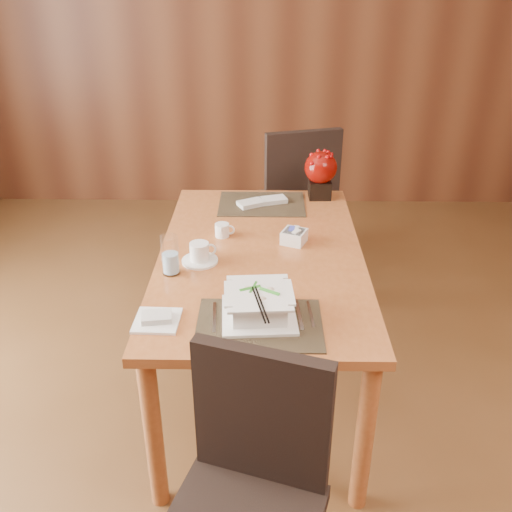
{
  "coord_description": "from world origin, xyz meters",
  "views": [
    {
      "loc": [
        0.01,
        -1.63,
        1.93
      ],
      "look_at": [
        -0.02,
        0.35,
        0.87
      ],
      "focal_mm": 40.0,
      "sensor_mm": 36.0,
      "label": 1
    }
  ],
  "objects_px": {
    "water_glass": "(170,255)",
    "far_chair": "(295,196)",
    "berry_decor": "(321,172)",
    "near_chair": "(249,487)",
    "bread_plate": "(157,321)",
    "soup_setting": "(259,305)",
    "creamer_jug": "(222,230)",
    "coffee_cup": "(200,254)",
    "dining_table": "(261,272)",
    "sugar_caddy": "(294,237)"
  },
  "relations": [
    {
      "from": "sugar_caddy",
      "to": "bread_plate",
      "type": "bearing_deg",
      "value": -129.02
    },
    {
      "from": "soup_setting",
      "to": "near_chair",
      "type": "relative_size",
      "value": 0.3
    },
    {
      "from": "dining_table",
      "to": "far_chair",
      "type": "distance_m",
      "value": 1.11
    },
    {
      "from": "coffee_cup",
      "to": "sugar_caddy",
      "type": "height_order",
      "value": "coffee_cup"
    },
    {
      "from": "dining_table",
      "to": "water_glass",
      "type": "height_order",
      "value": "water_glass"
    },
    {
      "from": "water_glass",
      "to": "berry_decor",
      "type": "height_order",
      "value": "berry_decor"
    },
    {
      "from": "water_glass",
      "to": "far_chair",
      "type": "height_order",
      "value": "far_chair"
    },
    {
      "from": "sugar_caddy",
      "to": "bread_plate",
      "type": "relative_size",
      "value": 0.63
    },
    {
      "from": "coffee_cup",
      "to": "bread_plate",
      "type": "relative_size",
      "value": 0.97
    },
    {
      "from": "near_chair",
      "to": "berry_decor",
      "type": "bearing_deg",
      "value": 96.54
    },
    {
      "from": "water_glass",
      "to": "bread_plate",
      "type": "xyz_separation_m",
      "value": [
        0.0,
        -0.35,
        -0.08
      ]
    },
    {
      "from": "creamer_jug",
      "to": "soup_setting",
      "type": "bearing_deg",
      "value": -72.55
    },
    {
      "from": "berry_decor",
      "to": "creamer_jug",
      "type": "bearing_deg",
      "value": -135.48
    },
    {
      "from": "near_chair",
      "to": "soup_setting",
      "type": "bearing_deg",
      "value": 105.46
    },
    {
      "from": "sugar_caddy",
      "to": "creamer_jug",
      "type": "bearing_deg",
      "value": 169.43
    },
    {
      "from": "creamer_jug",
      "to": "near_chair",
      "type": "height_order",
      "value": "near_chair"
    },
    {
      "from": "soup_setting",
      "to": "creamer_jug",
      "type": "relative_size",
      "value": 3.31
    },
    {
      "from": "berry_decor",
      "to": "far_chair",
      "type": "xyz_separation_m",
      "value": [
        -0.11,
        0.43,
        -0.32
      ]
    },
    {
      "from": "berry_decor",
      "to": "bread_plate",
      "type": "relative_size",
      "value": 1.59
    },
    {
      "from": "dining_table",
      "to": "coffee_cup",
      "type": "bearing_deg",
      "value": -162.54
    },
    {
      "from": "dining_table",
      "to": "near_chair",
      "type": "distance_m",
      "value": 1.07
    },
    {
      "from": "soup_setting",
      "to": "far_chair",
      "type": "height_order",
      "value": "far_chair"
    },
    {
      "from": "creamer_jug",
      "to": "sugar_caddy",
      "type": "relative_size",
      "value": 0.85
    },
    {
      "from": "far_chair",
      "to": "dining_table",
      "type": "bearing_deg",
      "value": 63.73
    },
    {
      "from": "coffee_cup",
      "to": "berry_decor",
      "type": "height_order",
      "value": "berry_decor"
    },
    {
      "from": "sugar_caddy",
      "to": "far_chair",
      "type": "distance_m",
      "value": 1.0
    },
    {
      "from": "far_chair",
      "to": "water_glass",
      "type": "bearing_deg",
      "value": 50.01
    },
    {
      "from": "water_glass",
      "to": "berry_decor",
      "type": "relative_size",
      "value": 0.66
    },
    {
      "from": "berry_decor",
      "to": "sugar_caddy",
      "type": "bearing_deg",
      "value": -106.35
    },
    {
      "from": "sugar_caddy",
      "to": "near_chair",
      "type": "distance_m",
      "value": 1.21
    },
    {
      "from": "creamer_jug",
      "to": "coffee_cup",
      "type": "bearing_deg",
      "value": -105.01
    },
    {
      "from": "water_glass",
      "to": "far_chair",
      "type": "bearing_deg",
      "value": 65.58
    },
    {
      "from": "water_glass",
      "to": "sugar_caddy",
      "type": "xyz_separation_m",
      "value": [
        0.52,
        0.29,
        -0.05
      ]
    },
    {
      "from": "bread_plate",
      "to": "berry_decor",
      "type": "bearing_deg",
      "value": 60.22
    },
    {
      "from": "berry_decor",
      "to": "bread_plate",
      "type": "height_order",
      "value": "berry_decor"
    },
    {
      "from": "sugar_caddy",
      "to": "water_glass",
      "type": "bearing_deg",
      "value": -151.06
    },
    {
      "from": "water_glass",
      "to": "far_chair",
      "type": "relative_size",
      "value": 0.16
    },
    {
      "from": "coffee_cup",
      "to": "far_chair",
      "type": "distance_m",
      "value": 1.28
    },
    {
      "from": "sugar_caddy",
      "to": "berry_decor",
      "type": "xyz_separation_m",
      "value": [
        0.16,
        0.55,
        0.12
      ]
    },
    {
      "from": "sugar_caddy",
      "to": "bread_plate",
      "type": "height_order",
      "value": "sugar_caddy"
    },
    {
      "from": "far_chair",
      "to": "near_chair",
      "type": "bearing_deg",
      "value": 68.36
    },
    {
      "from": "soup_setting",
      "to": "coffee_cup",
      "type": "distance_m",
      "value": 0.49
    },
    {
      "from": "water_glass",
      "to": "coffee_cup",
      "type": "bearing_deg",
      "value": 42.35
    },
    {
      "from": "water_glass",
      "to": "sugar_caddy",
      "type": "height_order",
      "value": "water_glass"
    },
    {
      "from": "bread_plate",
      "to": "far_chair",
      "type": "bearing_deg",
      "value": 70.47
    },
    {
      "from": "water_glass",
      "to": "far_chair",
      "type": "distance_m",
      "value": 1.41
    },
    {
      "from": "bread_plate",
      "to": "far_chair",
      "type": "height_order",
      "value": "far_chair"
    },
    {
      "from": "coffee_cup",
      "to": "water_glass",
      "type": "xyz_separation_m",
      "value": [
        -0.11,
        -0.1,
        0.05
      ]
    },
    {
      "from": "creamer_jug",
      "to": "sugar_caddy",
      "type": "xyz_separation_m",
      "value": [
        0.33,
        -0.06,
        -0.0
      ]
    },
    {
      "from": "bread_plate",
      "to": "coffee_cup",
      "type": "bearing_deg",
      "value": 76.57
    }
  ]
}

